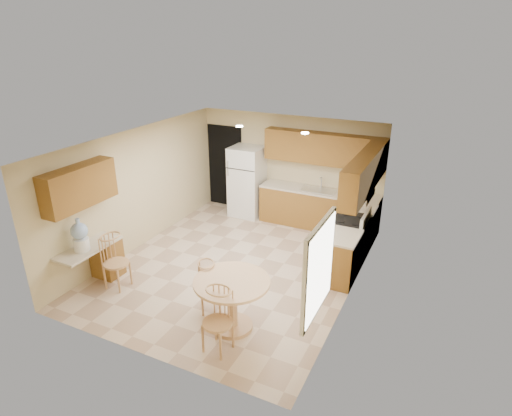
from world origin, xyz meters
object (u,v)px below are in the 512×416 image
at_px(refrigerator, 247,182).
at_px(chair_table_b, 214,319).
at_px(dining_table, 232,297).
at_px(chair_desk, 111,259).
at_px(water_crock, 80,236).
at_px(chair_table_a, 207,284).
at_px(stove, 349,239).

distance_m(refrigerator, chair_table_b, 5.06).
height_order(dining_table, chair_desk, chair_desk).
xyz_separation_m(dining_table, chair_desk, (-2.41, 0.03, 0.05)).
xyz_separation_m(chair_desk, water_crock, (-0.45, -0.18, 0.43)).
xyz_separation_m(dining_table, chair_table_a, (-0.55, 0.17, -0.02)).
relative_size(chair_table_a, water_crock, 1.48).
bearing_deg(chair_table_a, stove, 113.09).
bearing_deg(refrigerator, chair_desk, -98.44).
distance_m(stove, water_crock, 4.98).
xyz_separation_m(refrigerator, chair_table_b, (1.86, -4.69, -0.26)).
bearing_deg(chair_table_b, refrigerator, -62.72).
bearing_deg(dining_table, chair_desk, 179.25).
relative_size(chair_table_a, chair_desk, 0.88).
bearing_deg(chair_table_a, dining_table, 37.30).
xyz_separation_m(chair_table_a, chair_table_b, (0.60, -0.78, 0.06)).
relative_size(stove, dining_table, 0.95).
relative_size(refrigerator, chair_table_a, 1.96).
bearing_deg(stove, chair_desk, -140.90).
relative_size(refrigerator, water_crock, 2.91).
height_order(stove, chair_table_b, stove).
distance_m(chair_table_a, water_crock, 2.38).
relative_size(refrigerator, dining_table, 1.50).
xyz_separation_m(refrigerator, chair_table_a, (1.26, -3.91, -0.33)).
height_order(stove, chair_table_a, stove).
bearing_deg(stove, chair_table_a, -121.01).
bearing_deg(chair_table_b, stove, -100.64).
height_order(refrigerator, chair_table_b, refrigerator).
bearing_deg(chair_desk, refrigerator, 170.77).
bearing_deg(dining_table, stove, 69.52).
distance_m(stove, dining_table, 3.05).
relative_size(chair_desk, water_crock, 1.68).
height_order(chair_table_a, chair_desk, chair_desk).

